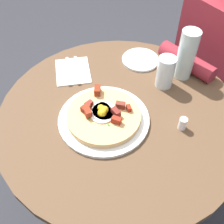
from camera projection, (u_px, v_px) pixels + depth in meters
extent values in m
plane|color=#2D2D33|center=(117.00, 197.00, 1.56)|extent=(6.00, 6.00, 0.00)
cylinder|color=brown|center=(120.00, 114.00, 1.02)|extent=(0.90, 0.90, 0.03)
cylinder|color=#333338|center=(118.00, 165.00, 1.30)|extent=(0.11, 0.11, 0.70)
cylinder|color=#333338|center=(117.00, 196.00, 1.56)|extent=(0.41, 0.41, 0.02)
cube|color=#2D2D33|center=(197.00, 112.00, 1.69)|extent=(0.32, 0.28, 0.45)
cube|color=maroon|center=(219.00, 49.00, 1.34)|extent=(0.38, 0.22, 0.48)
cylinder|color=maroon|center=(187.00, 61.00, 1.16)|extent=(0.27, 0.11, 0.07)
cylinder|color=white|center=(103.00, 119.00, 0.98)|extent=(0.33, 0.33, 0.01)
cylinder|color=tan|center=(103.00, 116.00, 0.97)|extent=(0.26, 0.26, 0.02)
cylinder|color=white|center=(101.00, 109.00, 0.97)|extent=(0.07, 0.07, 0.01)
sphere|color=yellow|center=(101.00, 108.00, 0.97)|extent=(0.03, 0.03, 0.03)
cylinder|color=white|center=(105.00, 111.00, 0.97)|extent=(0.09, 0.09, 0.01)
sphere|color=yellow|center=(104.00, 110.00, 0.96)|extent=(0.03, 0.03, 0.03)
cylinder|color=white|center=(102.00, 114.00, 0.95)|extent=(0.08, 0.08, 0.01)
sphere|color=yellow|center=(102.00, 113.00, 0.95)|extent=(0.03, 0.03, 0.03)
cube|color=maroon|center=(116.00, 120.00, 0.93)|extent=(0.04, 0.03, 0.02)
cube|color=maroon|center=(88.00, 112.00, 0.95)|extent=(0.04, 0.03, 0.03)
cube|color=maroon|center=(89.00, 105.00, 0.97)|extent=(0.02, 0.03, 0.02)
cube|color=maroon|center=(97.00, 90.00, 1.02)|extent=(0.04, 0.04, 0.03)
cube|color=maroon|center=(86.00, 108.00, 0.96)|extent=(0.03, 0.04, 0.02)
cube|color=maroon|center=(129.00, 108.00, 0.97)|extent=(0.03, 0.02, 0.02)
cube|color=maroon|center=(116.00, 112.00, 0.95)|extent=(0.04, 0.02, 0.02)
cube|color=maroon|center=(120.00, 105.00, 0.97)|extent=(0.04, 0.04, 0.02)
cube|color=#387F2D|center=(90.00, 119.00, 0.94)|extent=(0.01, 0.01, 0.00)
cube|color=#387F2D|center=(106.00, 112.00, 0.96)|extent=(0.01, 0.01, 0.00)
cube|color=#387F2D|center=(97.00, 108.00, 0.97)|extent=(0.01, 0.01, 0.00)
cube|color=#387F2D|center=(109.00, 125.00, 0.92)|extent=(0.01, 0.00, 0.00)
cube|color=#387F2D|center=(92.00, 113.00, 0.96)|extent=(0.01, 0.00, 0.00)
cylinder|color=white|center=(140.00, 60.00, 1.21)|extent=(0.16, 0.16, 0.01)
cube|color=white|center=(73.00, 71.00, 1.16)|extent=(0.21, 0.20, 0.00)
cube|color=silver|center=(77.00, 70.00, 1.16)|extent=(0.17, 0.08, 0.00)
cube|color=silver|center=(68.00, 71.00, 1.15)|extent=(0.17, 0.08, 0.00)
cylinder|color=silver|center=(165.00, 72.00, 1.06)|extent=(0.07, 0.07, 0.13)
cylinder|color=silver|center=(186.00, 55.00, 1.07)|extent=(0.07, 0.07, 0.21)
cylinder|color=white|center=(183.00, 124.00, 0.94)|extent=(0.03, 0.03, 0.05)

